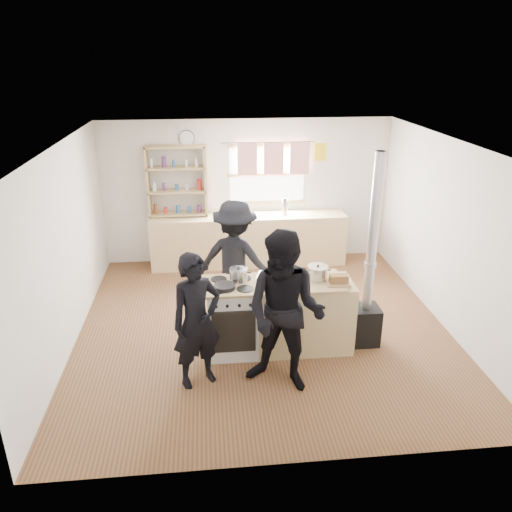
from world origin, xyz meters
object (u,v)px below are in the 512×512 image
stockpot_stove (239,275)px  flue_heater (367,298)px  roast_tray (270,277)px  cooking_island (280,315)px  bread_board (339,280)px  stockpot_counter (318,273)px  person_near_right (285,313)px  skillet_greens (225,286)px  person_far (235,260)px  thermos (285,207)px  person_near_left (197,321)px

stockpot_stove → flue_heater: size_ratio=0.09×
roast_tray → stockpot_stove: size_ratio=1.54×
cooking_island → bread_board: bread_board is taller
cooking_island → flue_heater: flue_heater is taller
stockpot_counter → person_near_right: size_ratio=0.14×
skillet_greens → person_far: (0.19, 1.05, -0.11)m
thermos → roast_tray: size_ratio=0.78×
roast_tray → person_near_left: bearing=-143.0°
bread_board → person_near_right: bearing=-139.5°
cooking_island → person_near_right: 0.90m
stockpot_counter → flue_heater: 0.75m
cooking_island → person_near_right: bearing=-94.7°
stockpot_stove → bread_board: size_ratio=0.80×
cooking_island → skillet_greens: (-0.68, -0.11, 0.49)m
stockpot_counter → person_near_right: bearing=-123.3°
cooking_island → person_near_right: person_near_right is taller
thermos → cooking_island: (-0.49, -2.77, -0.57)m
thermos → cooking_island: 2.87m
thermos → skillet_greens: (-1.17, -2.88, -0.08)m
roast_tray → stockpot_counter: size_ratio=1.37×
skillet_greens → stockpot_counter: size_ratio=1.15×
thermos → person_far: (-0.98, -1.83, -0.19)m
person_near_right → stockpot_counter: bearing=83.4°
thermos → flue_heater: flue_heater is taller
stockpot_counter → person_far: person_far is taller
skillet_greens → person_near_left: person_near_left is taller
bread_board → person_near_left: person_near_left is taller
flue_heater → person_near_right: size_ratio=1.35×
bread_board → person_near_left: (-1.71, -0.48, -0.19)m
thermos → cooking_island: size_ratio=0.14×
roast_tray → person_near_left: 1.13m
person_near_left → stockpot_stove: bearing=28.3°
person_far → bread_board: bearing=160.4°
cooking_island → stockpot_stove: 0.75m
roast_tray → stockpot_stove: 0.38m
thermos → stockpot_stove: thermos is taller
roast_tray → person_near_left: (-0.89, -0.67, -0.18)m
person_near_right → person_near_left: bearing=-163.0°
roast_tray → flue_heater: bearing=-2.1°
stockpot_counter → person_far: size_ratio=0.15×
stockpot_stove → skillet_greens: bearing=-133.5°
skillet_greens → person_near_left: 0.62m
stockpot_counter → person_near_left: bearing=-156.4°
stockpot_counter → stockpot_stove: bearing=177.6°
person_near_left → person_far: 1.64m
thermos → stockpot_stove: bearing=-110.2°
stockpot_stove → person_near_right: 0.96m
cooking_island → roast_tray: bearing=152.1°
skillet_greens → person_near_left: size_ratio=0.19×
flue_heater → person_near_right: bearing=-146.3°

